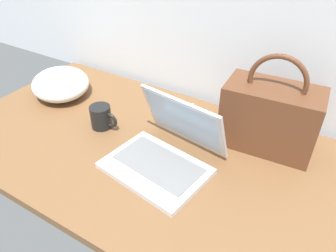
# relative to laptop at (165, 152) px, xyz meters

# --- Properties ---
(desk) EXTENTS (1.60, 0.76, 0.03)m
(desk) POSITION_rel_laptop_xyz_m (-0.01, 0.03, -0.06)
(desk) COLOR brown
(desk) RESTS_ON ground
(laptop) EXTENTS (0.35, 0.33, 0.21)m
(laptop) POSITION_rel_laptop_xyz_m (0.00, 0.00, 0.00)
(laptop) COLOR silver
(laptop) RESTS_ON desk
(coffee_mug) EXTENTS (0.11, 0.08, 0.09)m
(coffee_mug) POSITION_rel_laptop_xyz_m (-0.30, 0.05, -0.00)
(coffee_mug) COLOR black
(coffee_mug) RESTS_ON desk
(remote_control_far) EXTENTS (0.11, 0.16, 0.02)m
(remote_control_far) POSITION_rel_laptop_xyz_m (-0.06, 0.26, -0.03)
(remote_control_far) COLOR #B7B7B7
(remote_control_far) RESTS_ON desk
(handbag) EXTENTS (0.31, 0.18, 0.33)m
(handbag) POSITION_rel_laptop_xyz_m (0.24, 0.26, 0.07)
(handbag) COLOR #59331E
(handbag) RESTS_ON desk
(cushion) EXTENTS (0.36, 0.35, 0.10)m
(cushion) POSITION_rel_laptop_xyz_m (-0.61, 0.14, 0.01)
(cushion) COLOR silver
(cushion) RESTS_ON desk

